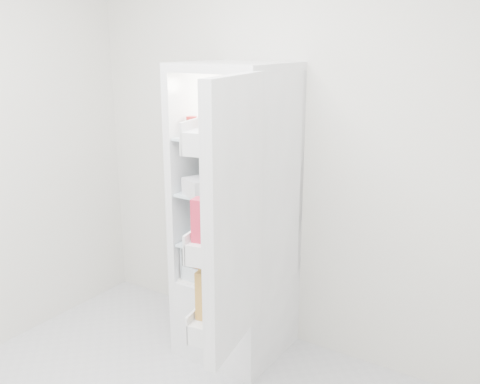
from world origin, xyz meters
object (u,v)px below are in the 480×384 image
Objects in this scene: refrigerator at (240,248)px; red_cabbage at (263,228)px; mushroom_bowl at (210,230)px; fridge_door at (229,222)px.

red_cabbage is at bearing 7.93° from refrigerator.
refrigerator is at bearing -172.07° from red_cabbage.
mushroom_bowl is 0.82m from fridge_door.
fridge_door is (0.20, -0.65, 0.26)m from red_cabbage.
refrigerator is at bearing 18.51° from fridge_door.
mushroom_bowl is at bearing -151.59° from refrigerator.
refrigerator reaches higher than red_cabbage.
refrigerator reaches higher than fridge_door.
fridge_door reaches higher than mushroom_bowl.
mushroom_bowl is (-0.32, -0.11, -0.05)m from red_cabbage.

